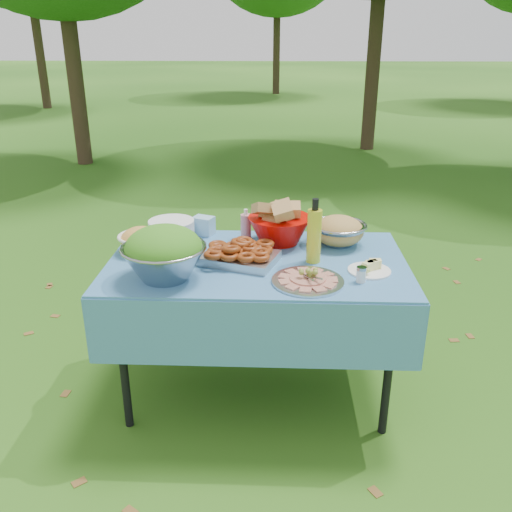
{
  "coord_description": "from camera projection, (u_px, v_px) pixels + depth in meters",
  "views": [
    {
      "loc": [
        0.09,
        -2.46,
        1.79
      ],
      "look_at": [
        -0.01,
        0.0,
        0.78
      ],
      "focal_mm": 38.0,
      "sensor_mm": 36.0,
      "label": 1
    }
  ],
  "objects": [
    {
      "name": "ground",
      "position": [
        257.0,
        389.0,
        2.95
      ],
      "size": [
        80.0,
        80.0,
        0.0
      ],
      "primitive_type": "plane",
      "color": "#0F370A",
      "rests_on": "ground"
    },
    {
      "name": "pasta_bowl_white",
      "position": [
        141.0,
        239.0,
        2.75
      ],
      "size": [
        0.28,
        0.28,
        0.13
      ],
      "primitive_type": null,
      "rotation": [
        0.0,
        0.0,
        -0.27
      ],
      "color": "white",
      "rests_on": "picnic_table"
    },
    {
      "name": "charcuterie_platter",
      "position": [
        308.0,
        275.0,
        2.41
      ],
      "size": [
        0.41,
        0.41,
        0.07
      ],
      "primitive_type": "cylinder",
      "rotation": [
        0.0,
        0.0,
        0.32
      ],
      "color": "silver",
      "rests_on": "picnic_table"
    },
    {
      "name": "wipes_box",
      "position": [
        204.0,
        226.0,
        3.0
      ],
      "size": [
        0.13,
        0.12,
        0.1
      ],
      "primitive_type": "cube",
      "rotation": [
        0.0,
        0.0,
        -0.38
      ],
      "color": "#98D1F3",
      "rests_on": "picnic_table"
    },
    {
      "name": "plate_stack",
      "position": [
        172.0,
        229.0,
        2.94
      ],
      "size": [
        0.31,
        0.31,
        0.1
      ],
      "primitive_type": "cylinder",
      "rotation": [
        0.0,
        0.0,
        0.29
      ],
      "color": "white",
      "rests_on": "picnic_table"
    },
    {
      "name": "sanitizer_bottle",
      "position": [
        246.0,
        224.0,
        2.93
      ],
      "size": [
        0.07,
        0.07,
        0.16
      ],
      "primitive_type": "cylinder",
      "rotation": [
        0.0,
        0.0,
        -0.37
      ],
      "color": "pink",
      "rests_on": "picnic_table"
    },
    {
      "name": "pasta_bowl_steel",
      "position": [
        339.0,
        230.0,
        2.85
      ],
      "size": [
        0.33,
        0.33,
        0.15
      ],
      "primitive_type": null,
      "rotation": [
        0.0,
        0.0,
        0.17
      ],
      "color": "#999BA2",
      "rests_on": "picnic_table"
    },
    {
      "name": "oil_bottle",
      "position": [
        314.0,
        231.0,
        2.59
      ],
      "size": [
        0.09,
        0.09,
        0.32
      ],
      "primitive_type": "cylinder",
      "rotation": [
        0.0,
        0.0,
        0.41
      ],
      "color": "gold",
      "rests_on": "picnic_table"
    },
    {
      "name": "cheese_plate",
      "position": [
        370.0,
        266.0,
        2.53
      ],
      "size": [
        0.2,
        0.2,
        0.05
      ],
      "primitive_type": "cylinder",
      "rotation": [
        0.0,
        0.0,
        0.02
      ],
      "color": "white",
      "rests_on": "picnic_table"
    },
    {
      "name": "shaker",
      "position": [
        361.0,
        274.0,
        2.42
      ],
      "size": [
        0.05,
        0.05,
        0.07
      ],
      "primitive_type": "cylinder",
      "rotation": [
        0.0,
        0.0,
        0.2
      ],
      "color": "white",
      "rests_on": "picnic_table"
    },
    {
      "name": "bread_bowl",
      "position": [
        279.0,
        223.0,
        2.85
      ],
      "size": [
        0.35,
        0.35,
        0.22
      ],
      "primitive_type": null,
      "rotation": [
        0.0,
        0.0,
        -0.07
      ],
      "color": "#CB0903",
      "rests_on": "picnic_table"
    },
    {
      "name": "fried_tray",
      "position": [
        240.0,
        254.0,
        2.63
      ],
      "size": [
        0.41,
        0.34,
        0.08
      ],
      "primitive_type": "cube",
      "rotation": [
        0.0,
        0.0,
        -0.32
      ],
      "color": "#B7B7BB",
      "rests_on": "picnic_table"
    },
    {
      "name": "picnic_table",
      "position": [
        257.0,
        328.0,
        2.81
      ],
      "size": [
        1.46,
        0.86,
        0.76
      ],
      "primitive_type": "cube",
      "color": "#80D1F7",
      "rests_on": "ground"
    },
    {
      "name": "salad_bowl",
      "position": [
        164.0,
        253.0,
        2.42
      ],
      "size": [
        0.47,
        0.47,
        0.25
      ],
      "primitive_type": null,
      "rotation": [
        0.0,
        0.0,
        0.29
      ],
      "color": "#999BA2",
      "rests_on": "picnic_table"
    }
  ]
}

